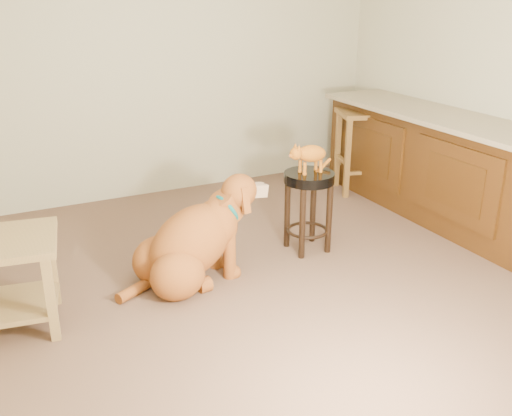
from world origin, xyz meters
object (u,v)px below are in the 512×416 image
padded_stool (309,196)px  wood_stool (360,150)px  side_table (10,270)px  golden_retriever (192,244)px  tabby_kitten (309,155)px

padded_stool → wood_stool: (1.21, 0.99, -0.02)m
wood_stool → side_table: (-3.38, -1.16, -0.04)m
side_table → golden_retriever: bearing=3.3°
wood_stool → tabby_kitten: (-1.22, -0.99, 0.35)m
padded_stool → golden_retriever: bearing=-174.2°
side_table → tabby_kitten: tabby_kitten is taller
padded_stool → side_table: bearing=-175.6°
golden_retriever → side_table: bearing=174.8°
wood_stool → tabby_kitten: size_ratio=1.96×
wood_stool → side_table: wood_stool is taller
wood_stool → side_table: bearing=-161.1°
tabby_kitten → wood_stool: bearing=39.7°
tabby_kitten → golden_retriever: bearing=-173.5°
side_table → tabby_kitten: 2.21m
golden_retriever → tabby_kitten: (0.99, 0.10, 0.49)m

